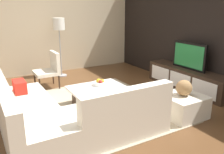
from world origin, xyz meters
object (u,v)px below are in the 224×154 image
at_px(media_console, 187,79).
at_px(coffee_table, 100,97).
at_px(sectional_couch, 62,115).
at_px(accent_chair_near, 50,68).
at_px(decorative_ball, 184,88).
at_px(fruit_bowl, 100,83).
at_px(floor_lamp, 59,28).
at_px(ottoman, 182,106).
at_px(television, 189,56).

bearing_deg(media_console, coffee_table, -92.49).
relative_size(sectional_couch, accent_chair_near, 2.69).
height_order(accent_chair_near, decorative_ball, accent_chair_near).
bearing_deg(fruit_bowl, media_console, 82.79).
relative_size(floor_lamp, ottoman, 2.31).
bearing_deg(sectional_couch, fruit_bowl, 126.17).
bearing_deg(floor_lamp, coffee_table, -1.51).
bearing_deg(ottoman, fruit_bowl, -142.45).
bearing_deg(television, fruit_bowl, -97.20).
distance_m(coffee_table, accent_chair_near, 1.77).
bearing_deg(coffee_table, fruit_bowl, 150.68).
height_order(media_console, sectional_couch, sectional_couch).
bearing_deg(fruit_bowl, floor_lamp, -179.17).
distance_m(coffee_table, fruit_bowl, 0.31).
height_order(television, fruit_bowl, television).
distance_m(accent_chair_near, decorative_ball, 3.22).
distance_m(television, decorative_ball, 1.60).
bearing_deg(media_console, floor_lamp, -139.46).
xyz_separation_m(sectional_couch, ottoman, (0.52, 2.06, -0.09)).
bearing_deg(floor_lamp, fruit_bowl, 0.83).
distance_m(media_console, fruit_bowl, 2.22).
relative_size(sectional_couch, fruit_bowl, 8.37).
distance_m(accent_chair_near, fruit_bowl, 1.61).
relative_size(television, coffee_table, 0.88).
distance_m(sectional_couch, fruit_bowl, 1.32).
bearing_deg(ottoman, sectional_couch, -104.24).
relative_size(media_console, decorative_ball, 7.90).
height_order(floor_lamp, fruit_bowl, floor_lamp).
distance_m(media_console, accent_chair_near, 3.31).
bearing_deg(television, decorative_ball, -49.49).
bearing_deg(decorative_ball, floor_lamp, -164.11).
bearing_deg(ottoman, coffee_table, -135.59).
bearing_deg(television, media_console, -90.00).
bearing_deg(ottoman, media_console, 130.52).
height_order(accent_chair_near, floor_lamp, floor_lamp).
height_order(television, accent_chair_near, television).
xyz_separation_m(sectional_couch, fruit_bowl, (-0.78, 1.06, 0.14)).
bearing_deg(media_console, sectional_couch, -81.29).
height_order(ottoman, fruit_bowl, fruit_bowl).
relative_size(accent_chair_near, decorative_ball, 3.06).
relative_size(accent_chair_near, floor_lamp, 0.54).
height_order(sectional_couch, floor_lamp, floor_lamp).
relative_size(media_console, sectional_couch, 0.96).
bearing_deg(accent_chair_near, decorative_ball, 39.41).
bearing_deg(television, sectional_couch, -81.29).
height_order(media_console, ottoman, media_console).
height_order(media_console, coffee_table, media_console).
distance_m(media_console, sectional_couch, 3.30).
relative_size(ottoman, decorative_ball, 2.47).
relative_size(media_console, fruit_bowl, 8.01).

